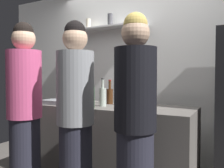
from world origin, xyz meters
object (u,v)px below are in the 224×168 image
person_blonde (135,124)px  utensil_holder (134,100)px  wine_bottle_dark_glass (143,97)px  wine_bottle_green_glass (91,96)px  wine_bottle_amber_glass (110,95)px  baking_pan (57,102)px  water_bottle_plastic (129,98)px  person_pink_top (25,112)px  person_grey_hoodie (76,118)px  wine_bottle_pale_glass (103,96)px

person_blonde → utensil_holder: bearing=-4.8°
wine_bottle_dark_glass → wine_bottle_green_glass: bearing=-151.4°
wine_bottle_amber_glass → baking_pan: bearing=-151.8°
wine_bottle_green_glass → water_bottle_plastic: bearing=51.2°
water_bottle_plastic → person_pink_top: (-0.79, -0.80, -0.11)m
wine_bottle_amber_glass → person_blonde: person_blonde is taller
wine_bottle_dark_glass → water_bottle_plastic: size_ratio=1.45×
wine_bottle_amber_glass → person_pink_top: size_ratio=0.17×
wine_bottle_amber_glass → person_grey_hoodie: person_grey_hoodie is taller
wine_bottle_green_glass → water_bottle_plastic: 0.46m
wine_bottle_green_glass → wine_bottle_amber_glass: size_ratio=1.13×
person_blonde → baking_pan: bearing=41.2°
person_blonde → person_pink_top: person_pink_top is taller
water_bottle_plastic → person_blonde: person_blonde is taller
baking_pan → person_grey_hoodie: (0.65, -0.49, -0.07)m
utensil_holder → wine_bottle_amber_glass: (-0.28, -0.11, 0.05)m
wine_bottle_pale_glass → person_grey_hoodie: person_grey_hoodie is taller
baking_pan → person_grey_hoodie: size_ratio=0.19×
wine_bottle_pale_glass → wine_bottle_amber_glass: 0.22m
wine_bottle_green_glass → water_bottle_plastic: size_ratio=1.61×
utensil_holder → person_grey_hoodie: person_grey_hoodie is taller
person_blonde → wine_bottle_amber_glass: bearing=12.1°
water_bottle_plastic → person_grey_hoodie: person_grey_hoodie is taller
wine_bottle_pale_glass → wine_bottle_amber_glass: (-0.03, 0.22, -0.01)m
water_bottle_plastic → wine_bottle_pale_glass: bearing=-146.3°
wine_bottle_pale_glass → utensil_holder: bearing=52.6°
wine_bottle_pale_glass → wine_bottle_dark_glass: (0.46, 0.08, 0.00)m
wine_bottle_pale_glass → wine_bottle_amber_glass: size_ratio=1.07×
wine_bottle_green_glass → water_bottle_plastic: (0.29, 0.35, -0.03)m
water_bottle_plastic → wine_bottle_amber_glass: bearing=168.7°
wine_bottle_pale_glass → water_bottle_plastic: size_ratio=1.52×
wine_bottle_green_glass → baking_pan: bearing=169.8°
baking_pan → utensil_holder: utensil_holder is taller
water_bottle_plastic → person_blonde: 0.83m
person_grey_hoodie → person_blonde: person_blonde is taller
wine_bottle_pale_glass → water_bottle_plastic: wine_bottle_pale_glass is taller
person_blonde → wine_bottle_pale_glass: bearing=20.3°
person_pink_top → utensil_holder: bearing=19.6°
wine_bottle_dark_glass → wine_bottle_amber_glass: bearing=164.0°
wine_bottle_dark_glass → person_blonde: (0.17, -0.64, -0.16)m
wine_bottle_dark_glass → person_pink_top: 1.24m
water_bottle_plastic → person_grey_hoodie: size_ratio=0.12×
baking_pan → wine_bottle_green_glass: wine_bottle_green_glass is taller
utensil_holder → person_grey_hoodie: bearing=-102.6°
water_bottle_plastic → person_grey_hoodie: (-0.20, -0.74, -0.13)m
wine_bottle_amber_glass → wine_bottle_pale_glass: bearing=-82.9°
wine_bottle_pale_glass → wine_bottle_dark_glass: 0.47m
utensil_holder → wine_bottle_green_glass: 0.59m
wine_bottle_dark_glass → person_pink_top: person_pink_top is taller
wine_bottle_amber_glass → water_bottle_plastic: size_ratio=1.42×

